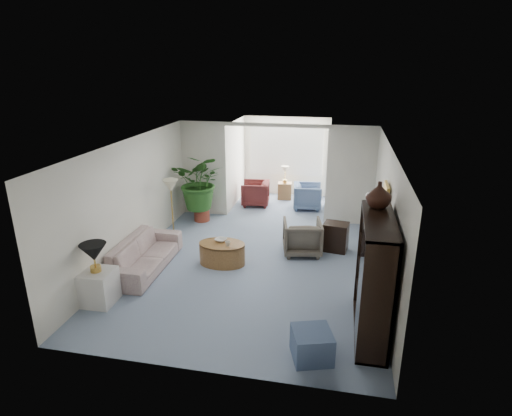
% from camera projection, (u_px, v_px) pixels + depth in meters
% --- Properties ---
extents(floor, '(6.00, 6.00, 0.00)m').
position_uv_depth(floor, '(250.00, 270.00, 8.45)').
color(floor, '#8595B0').
rests_on(floor, ground).
extents(sunroom_floor, '(2.60, 2.60, 0.00)m').
position_uv_depth(sunroom_floor, '(280.00, 205.00, 12.24)').
color(sunroom_floor, '#8595B0').
rests_on(sunroom_floor, ground).
extents(back_pier_left, '(1.20, 0.12, 2.50)m').
position_uv_depth(back_pier_left, '(204.00, 169.00, 11.18)').
color(back_pier_left, silver).
rests_on(back_pier_left, ground).
extents(back_pier_right, '(1.20, 0.12, 2.50)m').
position_uv_depth(back_pier_right, '(351.00, 176.00, 10.46)').
color(back_pier_right, silver).
rests_on(back_pier_right, ground).
extents(back_header, '(2.60, 0.12, 0.10)m').
position_uv_depth(back_header, '(276.00, 125.00, 10.42)').
color(back_header, silver).
rests_on(back_header, back_pier_left).
extents(window_pane, '(2.20, 0.02, 1.50)m').
position_uv_depth(window_pane, '(286.00, 150.00, 12.79)').
color(window_pane, white).
extents(window_blinds, '(2.20, 0.02, 1.50)m').
position_uv_depth(window_blinds, '(286.00, 150.00, 12.76)').
color(window_blinds, white).
extents(framed_picture, '(0.04, 0.50, 0.40)m').
position_uv_depth(framed_picture, '(387.00, 198.00, 7.33)').
color(framed_picture, '#C0B79A').
extents(sofa, '(0.86, 2.12, 0.61)m').
position_uv_depth(sofa, '(144.00, 254.00, 8.41)').
color(sofa, beige).
rests_on(sofa, ground).
extents(end_table, '(0.55, 0.55, 0.60)m').
position_uv_depth(end_table, '(98.00, 287.00, 7.20)').
color(end_table, silver).
rests_on(end_table, ground).
extents(table_lamp, '(0.44, 0.44, 0.30)m').
position_uv_depth(table_lamp, '(93.00, 252.00, 6.99)').
color(table_lamp, black).
rests_on(table_lamp, end_table).
extents(floor_lamp, '(0.36, 0.36, 0.28)m').
position_uv_depth(floor_lamp, '(171.00, 185.00, 9.68)').
color(floor_lamp, beige).
rests_on(floor_lamp, ground).
extents(coffee_table, '(1.17, 1.17, 0.45)m').
position_uv_depth(coffee_table, '(222.00, 253.00, 8.64)').
color(coffee_table, olive).
rests_on(coffee_table, ground).
extents(coffee_bowl, '(0.29, 0.29, 0.06)m').
position_uv_depth(coffee_bowl, '(221.00, 240.00, 8.66)').
color(coffee_bowl, silver).
rests_on(coffee_bowl, coffee_table).
extents(coffee_cup, '(0.13, 0.13, 0.10)m').
position_uv_depth(coffee_cup, '(228.00, 244.00, 8.43)').
color(coffee_cup, beige).
rests_on(coffee_cup, coffee_table).
extents(wingback_chair, '(0.93, 0.95, 0.74)m').
position_uv_depth(wingback_chair, '(302.00, 237.00, 9.07)').
color(wingback_chair, '#645C4F').
rests_on(wingback_chair, ground).
extents(side_table_dark, '(0.58, 0.50, 0.63)m').
position_uv_depth(side_table_dark, '(335.00, 237.00, 9.24)').
color(side_table_dark, black).
rests_on(side_table_dark, ground).
extents(entertainment_cabinet, '(0.44, 1.66, 1.85)m').
position_uv_depth(entertainment_cabinet, '(374.00, 278.00, 6.22)').
color(entertainment_cabinet, black).
rests_on(entertainment_cabinet, ground).
extents(cabinet_urn, '(0.38, 0.38, 0.40)m').
position_uv_depth(cabinet_urn, '(379.00, 195.00, 6.32)').
color(cabinet_urn, '#321810').
rests_on(cabinet_urn, entertainment_cabinet).
extents(ottoman, '(0.66, 0.66, 0.42)m').
position_uv_depth(ottoman, '(312.00, 345.00, 5.87)').
color(ottoman, slate).
rests_on(ottoman, ground).
extents(plant_pot, '(0.40, 0.40, 0.32)m').
position_uv_depth(plant_pot, '(202.00, 215.00, 11.02)').
color(plant_pot, brown).
rests_on(plant_pot, ground).
extents(house_plant, '(1.32, 1.14, 1.47)m').
position_uv_depth(house_plant, '(200.00, 182.00, 10.73)').
color(house_plant, '#27591E').
rests_on(house_plant, plant_pot).
extents(sunroom_chair_blue, '(0.86, 0.84, 0.71)m').
position_uv_depth(sunroom_chair_blue, '(308.00, 196.00, 11.87)').
color(sunroom_chair_blue, slate).
rests_on(sunroom_chair_blue, ground).
extents(sunroom_chair_maroon, '(0.85, 0.83, 0.70)m').
position_uv_depth(sunroom_chair_maroon, '(255.00, 193.00, 12.16)').
color(sunroom_chair_maroon, maroon).
rests_on(sunroom_chair_maroon, ground).
extents(sunroom_table, '(0.44, 0.36, 0.50)m').
position_uv_depth(sunroom_table, '(285.00, 191.00, 12.74)').
color(sunroom_table, olive).
rests_on(sunroom_table, ground).
extents(shelf_clutter, '(0.30, 0.88, 0.61)m').
position_uv_depth(shelf_clutter, '(370.00, 292.00, 6.09)').
color(shelf_clutter, black).
rests_on(shelf_clutter, entertainment_cabinet).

